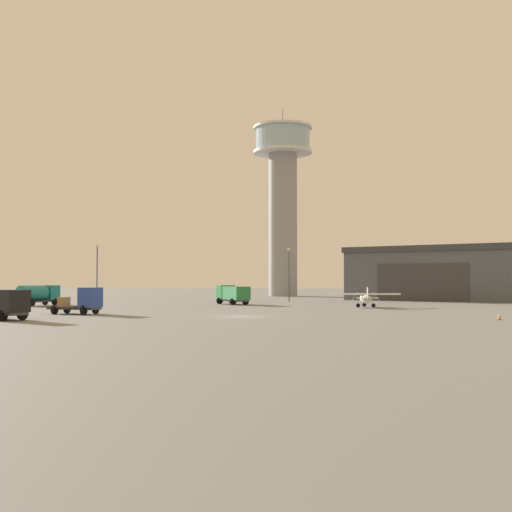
{
  "coord_description": "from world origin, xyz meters",
  "views": [
    {
      "loc": [
        -4.29,
        -63.91,
        3.65
      ],
      "look_at": [
        4.4,
        32.1,
        7.16
      ],
      "focal_mm": 45.36,
      "sensor_mm": 36.0,
      "label": 1
    }
  ],
  "objects_px": {
    "truck_fuel_tanker_teal": "(38,294)",
    "truck_box_black": "(3,303)",
    "light_post_east": "(289,270)",
    "light_post_north": "(97,267)",
    "truck_box_green": "(233,294)",
    "traffic_cone_near_left": "(499,316)",
    "truck_flatbed_blue": "(82,301)",
    "control_tower": "(283,189)",
    "airplane_white": "(366,298)"
  },
  "relations": [
    {
      "from": "truck_fuel_tanker_teal",
      "to": "truck_box_black",
      "type": "xyz_separation_m",
      "value": [
        4.74,
        -32.67,
        -0.09
      ]
    },
    {
      "from": "light_post_east",
      "to": "light_post_north",
      "type": "bearing_deg",
      "value": 170.92
    },
    {
      "from": "truck_box_green",
      "to": "light_post_north",
      "type": "height_order",
      "value": "light_post_north"
    },
    {
      "from": "light_post_north",
      "to": "traffic_cone_near_left",
      "type": "distance_m",
      "value": 69.68
    },
    {
      "from": "truck_box_black",
      "to": "light_post_east",
      "type": "height_order",
      "value": "light_post_east"
    },
    {
      "from": "light_post_east",
      "to": "truck_flatbed_blue",
      "type": "bearing_deg",
      "value": -127.09
    },
    {
      "from": "truck_fuel_tanker_teal",
      "to": "truck_box_black",
      "type": "distance_m",
      "value": 33.01
    },
    {
      "from": "control_tower",
      "to": "truck_flatbed_blue",
      "type": "relative_size",
      "value": 6.89
    },
    {
      "from": "truck_flatbed_blue",
      "to": "traffic_cone_near_left",
      "type": "xyz_separation_m",
      "value": [
        39.29,
        -12.95,
        -1.01
      ]
    },
    {
      "from": "airplane_white",
      "to": "traffic_cone_near_left",
      "type": "height_order",
      "value": "airplane_white"
    },
    {
      "from": "airplane_white",
      "to": "traffic_cone_near_left",
      "type": "distance_m",
      "value": 27.07
    },
    {
      "from": "control_tower",
      "to": "traffic_cone_near_left",
      "type": "bearing_deg",
      "value": -84.3
    },
    {
      "from": "truck_box_black",
      "to": "light_post_east",
      "type": "distance_m",
      "value": 55.53
    },
    {
      "from": "truck_box_green",
      "to": "truck_box_black",
      "type": "xyz_separation_m",
      "value": [
        -22.65,
        -34.35,
        -0.03
      ]
    },
    {
      "from": "truck_box_green",
      "to": "light_post_north",
      "type": "xyz_separation_m",
      "value": [
        -21.93,
        15.63,
        4.09
      ]
    },
    {
      "from": "light_post_east",
      "to": "control_tower",
      "type": "bearing_deg",
      "value": 83.99
    },
    {
      "from": "truck_fuel_tanker_teal",
      "to": "truck_flatbed_blue",
      "type": "height_order",
      "value": "truck_fuel_tanker_teal"
    },
    {
      "from": "airplane_white",
      "to": "truck_box_black",
      "type": "relative_size",
      "value": 1.61
    },
    {
      "from": "truck_flatbed_blue",
      "to": "traffic_cone_near_left",
      "type": "bearing_deg",
      "value": 6.7
    },
    {
      "from": "truck_fuel_tanker_teal",
      "to": "light_post_north",
      "type": "xyz_separation_m",
      "value": [
        5.45,
        17.31,
        4.03
      ]
    },
    {
      "from": "truck_box_black",
      "to": "traffic_cone_near_left",
      "type": "xyz_separation_m",
      "value": [
        44.72,
        -3.79,
        -1.22
      ]
    },
    {
      "from": "control_tower",
      "to": "light_post_north",
      "type": "relative_size",
      "value": 4.31
    },
    {
      "from": "truck_box_black",
      "to": "light_post_north",
      "type": "height_order",
      "value": "light_post_north"
    },
    {
      "from": "truck_flatbed_blue",
      "to": "light_post_north",
      "type": "height_order",
      "value": "light_post_north"
    },
    {
      "from": "truck_fuel_tanker_teal",
      "to": "airplane_white",
      "type": "bearing_deg",
      "value": -66.7
    },
    {
      "from": "control_tower",
      "to": "truck_fuel_tanker_teal",
      "type": "relative_size",
      "value": 6.73
    },
    {
      "from": "truck_fuel_tanker_teal",
      "to": "truck_box_green",
      "type": "bearing_deg",
      "value": -50.5
    },
    {
      "from": "truck_box_green",
      "to": "traffic_cone_near_left",
      "type": "bearing_deg",
      "value": -172.12
    },
    {
      "from": "truck_box_black",
      "to": "truck_flatbed_blue",
      "type": "relative_size",
      "value": 0.94
    },
    {
      "from": "light_post_east",
      "to": "light_post_north",
      "type": "relative_size",
      "value": 0.91
    },
    {
      "from": "truck_box_green",
      "to": "traffic_cone_near_left",
      "type": "relative_size",
      "value": 11.16
    },
    {
      "from": "control_tower",
      "to": "light_post_north",
      "type": "bearing_deg",
      "value": -138.87
    },
    {
      "from": "control_tower",
      "to": "airplane_white",
      "type": "bearing_deg",
      "value": -86.9
    },
    {
      "from": "light_post_north",
      "to": "light_post_east",
      "type": "bearing_deg",
      "value": -9.08
    },
    {
      "from": "light_post_north",
      "to": "control_tower",
      "type": "bearing_deg",
      "value": 41.13
    },
    {
      "from": "truck_box_green",
      "to": "light_post_east",
      "type": "distance_m",
      "value": 14.86
    },
    {
      "from": "traffic_cone_near_left",
      "to": "control_tower",
      "type": "bearing_deg",
      "value": 95.7
    },
    {
      "from": "control_tower",
      "to": "airplane_white",
      "type": "distance_m",
      "value": 62.5
    },
    {
      "from": "control_tower",
      "to": "airplane_white",
      "type": "height_order",
      "value": "control_tower"
    },
    {
      "from": "traffic_cone_near_left",
      "to": "truck_box_black",
      "type": "bearing_deg",
      "value": 175.15
    },
    {
      "from": "truck_box_black",
      "to": "light_post_east",
      "type": "xyz_separation_m",
      "value": [
        32.45,
        44.9,
        3.69
      ]
    },
    {
      "from": "airplane_white",
      "to": "truck_fuel_tanker_teal",
      "type": "height_order",
      "value": "truck_fuel_tanker_teal"
    },
    {
      "from": "light_post_north",
      "to": "truck_box_black",
      "type": "bearing_deg",
      "value": -90.82
    },
    {
      "from": "airplane_white",
      "to": "light_post_east",
      "type": "relative_size",
      "value": 1.03
    },
    {
      "from": "truck_box_black",
      "to": "traffic_cone_near_left",
      "type": "height_order",
      "value": "truck_box_black"
    },
    {
      "from": "truck_fuel_tanker_teal",
      "to": "light_post_north",
      "type": "height_order",
      "value": "light_post_north"
    },
    {
      "from": "light_post_east",
      "to": "light_post_north",
      "type": "height_order",
      "value": "light_post_north"
    },
    {
      "from": "truck_box_green",
      "to": "truck_fuel_tanker_teal",
      "type": "xyz_separation_m",
      "value": [
        -27.39,
        -1.68,
        0.06
      ]
    },
    {
      "from": "truck_box_black",
      "to": "traffic_cone_near_left",
      "type": "distance_m",
      "value": 44.89
    },
    {
      "from": "traffic_cone_near_left",
      "to": "light_post_east",
      "type": "bearing_deg",
      "value": 104.14
    }
  ]
}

